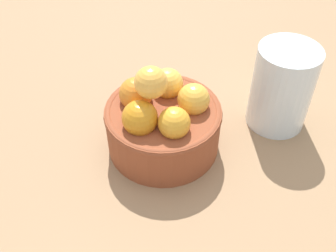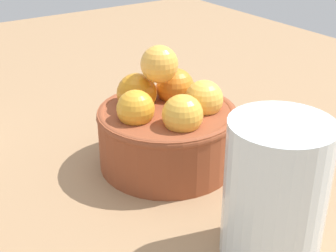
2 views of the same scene
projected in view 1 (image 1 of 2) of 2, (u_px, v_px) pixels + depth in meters
ground_plane at (164, 157)px, 51.63cm from camera, size 133.76×102.76×4.81cm
terracotta_bowl at (163, 121)px, 47.05cm from camera, size 13.68×13.68×11.95cm
water_glass at (282, 87)px, 49.38cm from camera, size 7.51×7.51×10.92cm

